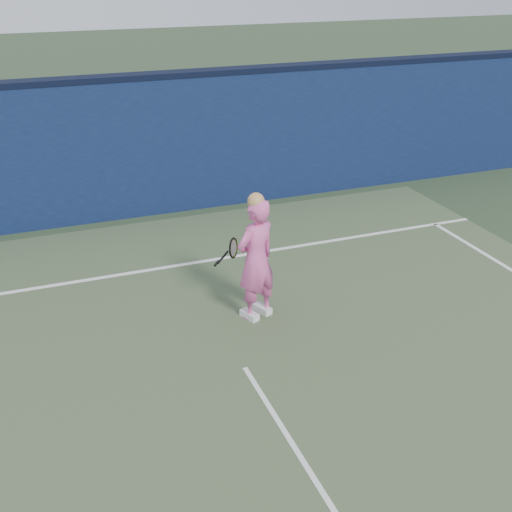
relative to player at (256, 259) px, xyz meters
name	(u,v)px	position (x,y,z in m)	size (l,w,h in m)	color
ground	(277,420)	(-0.57, -2.12, -0.86)	(80.00, 80.00, 0.00)	#293B24
backstop_wall	(143,149)	(-0.57, 4.38, 0.39)	(24.00, 0.40, 2.50)	#0D163A
wall_cap	(137,77)	(-0.57, 4.38, 1.69)	(24.00, 0.42, 0.10)	black
player	(256,259)	(0.00, 0.00, 0.00)	(0.73, 0.61, 1.78)	#EC5BA9
racket	(232,249)	(-0.19, 0.44, -0.01)	(0.47, 0.37, 0.30)	black
court_lines	(289,439)	(-0.57, -2.45, -0.85)	(11.00, 12.04, 0.01)	white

